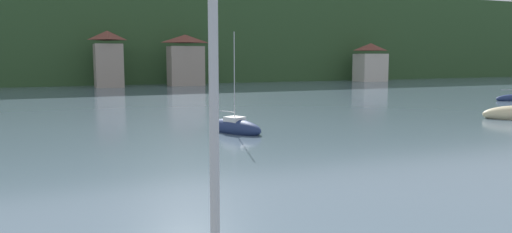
# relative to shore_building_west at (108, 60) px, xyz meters

# --- Properties ---
(wooded_hillside) EXTENTS (352.00, 76.22, 44.52)m
(wooded_hillside) POSITION_rel_shore_building_west_xyz_m (3.10, 49.20, 3.47)
(wooded_hillside) COLOR #2D4C28
(wooded_hillside) RESTS_ON ground_plane
(shore_building_west) EXTENTS (4.73, 5.51, 9.63)m
(shore_building_west) POSITION_rel_shore_building_west_xyz_m (0.00, 0.00, 0.00)
(shore_building_west) COLOR gray
(shore_building_west) RESTS_ON ground_plane
(shore_building_westcentral) EXTENTS (6.37, 4.40, 9.18)m
(shore_building_westcentral) POSITION_rel_shore_building_west_xyz_m (13.41, -0.53, -0.22)
(shore_building_westcentral) COLOR gray
(shore_building_westcentral) RESTS_ON ground_plane
(shore_building_central) EXTENTS (6.34, 4.68, 8.08)m
(shore_building_central) POSITION_rel_shore_building_west_xyz_m (53.65, -0.40, -0.75)
(shore_building_central) COLOR beige
(shore_building_central) RESTS_ON ground_plane
(sailboat_far_4) EXTENTS (3.40, 4.86, 7.13)m
(sailboat_far_4) POSITION_rel_shore_building_west_xyz_m (2.27, -56.56, -4.34)
(sailboat_far_4) COLOR navy
(sailboat_far_4) RESTS_ON ground_plane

